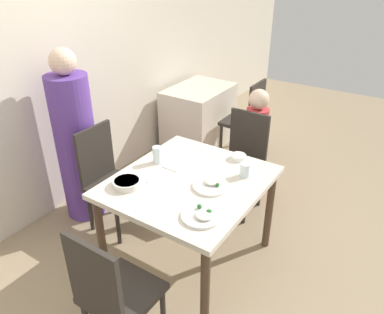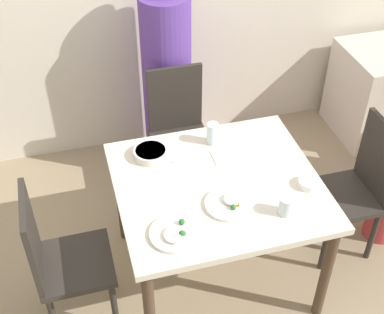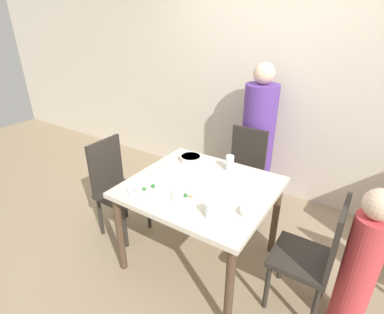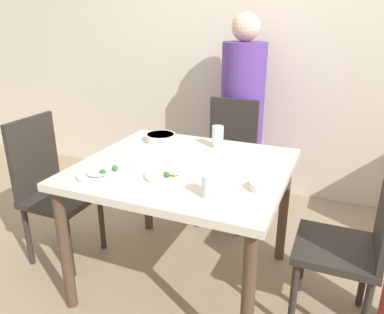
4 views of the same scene
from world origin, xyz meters
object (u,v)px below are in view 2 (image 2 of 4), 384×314
Objects in this scene: bowl_curry at (151,153)px; glass_water_tall at (213,134)px; chair_child_spot at (356,186)px; plate_rice_adult at (229,203)px; chair_adult_spot at (179,130)px; person_adult at (167,79)px.

bowl_curry is 0.38m from glass_water_tall.
bowl_curry is (-1.21, 0.31, 0.29)m from chair_child_spot.
bowl_curry and plate_rice_adult have the same top height.
glass_water_tall is (0.38, 0.03, 0.04)m from bowl_curry.
chair_child_spot is at bearing -14.40° from bowl_curry.
chair_adult_spot and chair_child_spot have the same top height.
chair_child_spot is 1.50m from person_adult.
bowl_curry is at bearing -104.40° from chair_child_spot.
plate_rice_adult is 1.86× the size of glass_water_tall.
person_adult is 0.86m from glass_water_tall.
chair_child_spot is at bearing -52.52° from person_adult.
chair_child_spot is at bearing 11.90° from plate_rice_adult.
glass_water_tall is (0.08, -0.50, 0.33)m from chair_adult_spot.
person_adult is at bearing 70.85° from bowl_curry.
chair_child_spot is 6.98× the size of glass_water_tall.
chair_child_spot reaches higher than glass_water_tall.
glass_water_tall is at bearing 4.10° from bowl_curry.
plate_rice_adult is at bearing -78.10° from chair_child_spot.
glass_water_tall is at bearing 82.54° from plate_rice_adult.
chair_child_spot is 0.61× the size of person_adult.
chair_child_spot is at bearing -22.20° from glass_water_tall.
chair_adult_spot is 6.98× the size of glass_water_tall.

